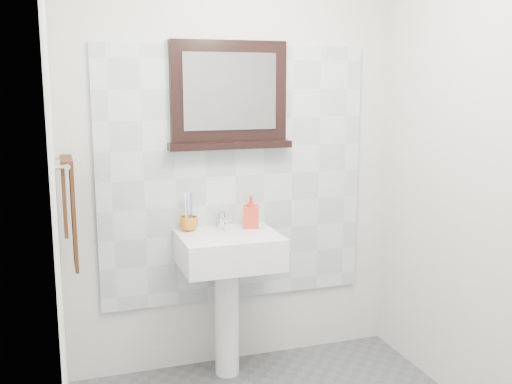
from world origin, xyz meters
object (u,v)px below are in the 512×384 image
at_px(hand_towel, 69,204).
at_px(pedestal_sink, 229,265).
at_px(soap_dispenser, 251,211).
at_px(toothbrush_cup, 189,224).
at_px(framed_mirror, 229,98).

bearing_deg(hand_towel, pedestal_sink, 4.02).
xyz_separation_m(soap_dispenser, hand_towel, (-1.00, -0.16, 0.14)).
relative_size(soap_dispenser, hand_towel, 0.35).
relative_size(toothbrush_cup, hand_towel, 0.19).
relative_size(toothbrush_cup, framed_mirror, 0.15).
bearing_deg(soap_dispenser, pedestal_sink, -134.16).
distance_m(toothbrush_cup, framed_mirror, 0.75).
height_order(toothbrush_cup, framed_mirror, framed_mirror).
distance_m(toothbrush_cup, hand_towel, 0.70).
distance_m(framed_mirror, hand_towel, 1.06).
height_order(pedestal_sink, soap_dispenser, soap_dispenser).
bearing_deg(framed_mirror, pedestal_sink, -109.12).
bearing_deg(toothbrush_cup, pedestal_sink, -34.77).
relative_size(soap_dispenser, framed_mirror, 0.27).
bearing_deg(hand_towel, soap_dispenser, 8.96).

